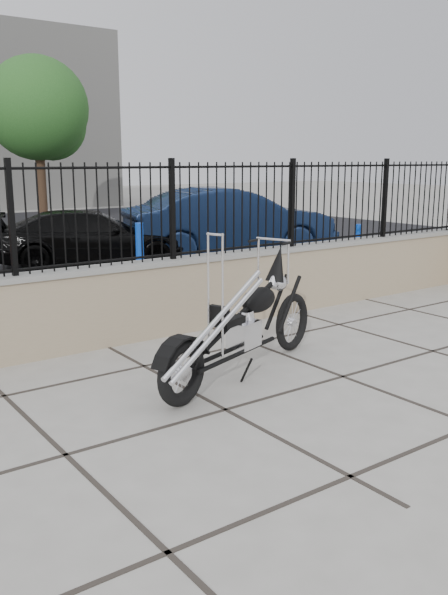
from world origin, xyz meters
TOP-DOWN VIEW (x-y plane):
  - ground_plane at (0.00, 0.00)m, footprint 90.00×90.00m
  - retaining_wall at (0.00, 2.50)m, footprint 14.00×0.36m
  - iron_fence at (0.00, 2.50)m, footprint 14.00×0.08m
  - chopper_motorcycle at (0.67, 0.65)m, footprint 2.59×1.29m
  - car_black at (2.38, 8.04)m, footprint 4.33×2.96m
  - car_blue at (5.43, 7.28)m, footprint 5.04×2.82m
  - bollard_b at (1.98, 5.20)m, footprint 0.18×0.18m
  - bollard_c at (6.60, 4.46)m, footprint 0.13×0.13m
  - tree_right at (4.55, 16.79)m, footprint 3.38×3.38m

SIDE VIEW (x-z plane):
  - ground_plane at x=0.00m, z-range 0.00..0.00m
  - bollard_c at x=6.60m, z-range 0.00..0.91m
  - retaining_wall at x=0.00m, z-range 0.00..0.96m
  - bollard_b at x=1.98m, z-range 0.00..1.15m
  - car_black at x=2.38m, z-range 0.00..1.16m
  - chopper_motorcycle at x=0.67m, z-range 0.00..1.55m
  - car_blue at x=5.43m, z-range 0.00..1.57m
  - iron_fence at x=0.00m, z-range 0.96..2.16m
  - tree_right at x=4.55m, z-range 1.14..6.84m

